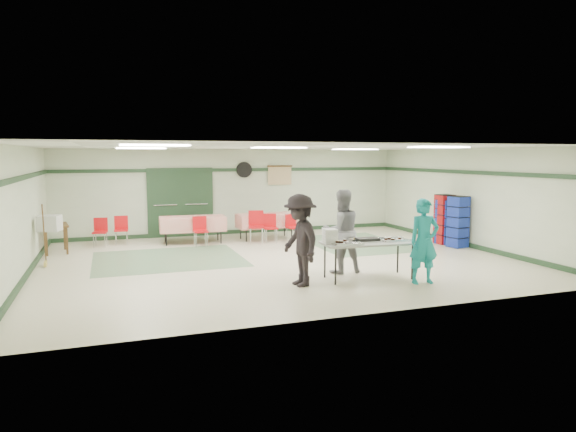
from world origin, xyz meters
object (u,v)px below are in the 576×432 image
object	(u,v)px
volunteer_teal	(424,241)
crate_stack_blue_b	(445,222)
volunteer_dark	(300,240)
chair_c	(292,225)
volunteer_grey	(341,231)
printer_table	(55,228)
chair_b	(256,223)
dining_table_a	(266,220)
dining_table_b	(193,223)
broom	(44,234)
crate_stack_blue_a	(458,222)
chair_loose_b	(100,229)
serving_table	(369,244)
chair_loose_a	(121,227)
crate_stack_red	(444,219)
chair_a	(270,225)
office_printer	(49,223)
chair_d	(200,228)

from	to	relation	value
volunteer_teal	crate_stack_blue_b	distance (m)	4.86
volunteer_dark	chair_c	size ratio (longest dim) A/B	2.26
volunteer_grey	printer_table	xyz separation A→B (m)	(-5.99, 4.49, -0.25)
chair_b	crate_stack_blue_b	distance (m)	5.37
dining_table_a	dining_table_b	distance (m)	2.20
volunteer_teal	volunteer_grey	xyz separation A→B (m)	(-1.14, 1.37, 0.06)
printer_table	broom	xyz separation A→B (m)	(-0.08, -1.67, 0.08)
chair_b	crate_stack_blue_a	xyz separation A→B (m)	(4.99, -2.55, 0.14)
broom	chair_loose_b	bearing A→B (deg)	57.08
chair_b	crate_stack_blue_a	world-z (taller)	crate_stack_blue_a
serving_table	dining_table_a	world-z (taller)	dining_table_a
chair_loose_a	volunteer_teal	bearing A→B (deg)	-46.88
volunteer_teal	crate_stack_red	bearing A→B (deg)	55.55
volunteer_teal	chair_loose_b	bearing A→B (deg)	139.30
chair_loose_a	crate_stack_red	bearing A→B (deg)	-15.31
dining_table_a	crate_stack_blue_a	xyz separation A→B (m)	(4.52, -3.11, 0.14)
volunteer_teal	chair_a	bearing A→B (deg)	110.22
volunteer_dark	chair_loose_a	size ratio (longest dim) A/B	2.22
chair_loose_a	office_printer	size ratio (longest dim) A/B	1.72
chair_b	broom	world-z (taller)	broom
serving_table	chair_c	world-z (taller)	chair_c
serving_table	volunteer_grey	xyz separation A→B (m)	(-0.30, 0.67, 0.18)
volunteer_dark	office_printer	distance (m)	6.21
chair_loose_b	crate_stack_blue_b	xyz separation A→B (m)	(9.22, -2.80, 0.15)
dining_table_b	crate_stack_red	world-z (taller)	crate_stack_red
office_printer	chair_loose_b	bearing A→B (deg)	74.58
chair_loose_a	chair_loose_b	xyz separation A→B (m)	(-0.55, -0.20, -0.01)
crate_stack_blue_a	chair_b	bearing A→B (deg)	152.97
volunteer_dark	chair_d	xyz separation A→B (m)	(-1.07, 5.00, -0.38)
chair_loose_b	office_printer	size ratio (longest dim) A/B	1.70
chair_loose_b	office_printer	world-z (taller)	office_printer
dining_table_b	serving_table	bearing A→B (deg)	-60.69
crate_stack_blue_b	volunteer_grey	bearing A→B (deg)	-151.94
volunteer_teal	chair_d	world-z (taller)	volunteer_teal
dining_table_b	crate_stack_red	distance (m)	7.18
dining_table_a	dining_table_b	bearing A→B (deg)	177.18
chair_a	chair_c	xyz separation A→B (m)	(0.68, -0.01, -0.02)
chair_loose_a	chair_b	bearing A→B (deg)	-12.12
serving_table	volunteer_teal	bearing A→B (deg)	-35.89
volunteer_grey	crate_stack_blue_a	size ratio (longest dim) A/B	1.27
volunteer_dark	office_printer	size ratio (longest dim) A/B	3.82
volunteer_dark	office_printer	world-z (taller)	volunteer_dark
volunteer_teal	chair_loose_a	distance (m)	8.65
chair_b	chair_a	bearing A→B (deg)	11.87
chair_d	office_printer	xyz separation A→B (m)	(-3.69, -1.02, 0.43)
volunteer_dark	chair_a	bearing A→B (deg)	163.95
crate_stack_red	office_printer	xyz separation A→B (m)	(-10.30, 0.91, 0.22)
chair_loose_b	crate_stack_blue_a	distance (m)	9.82
crate_stack_red	chair_a	bearing A→B (deg)	157.08
chair_a	crate_stack_blue_b	bearing A→B (deg)	-14.64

